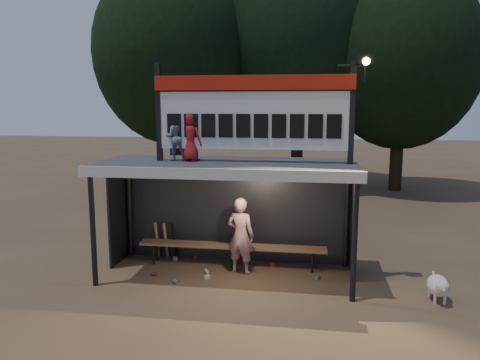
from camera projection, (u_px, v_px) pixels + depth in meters
The scene contains 13 objects.
ground at pixel (227, 275), 9.47m from camera, with size 80.00×80.00×0.00m, color brown.
player at pixel (241, 236), 9.50m from camera, with size 0.57×0.38×1.58m, color silver.
child_a at pixel (176, 137), 9.23m from camera, with size 0.46×0.36×0.94m, color slate.
child_b at pixel (191, 137), 9.14m from camera, with size 0.46×0.30×0.95m, color #A3191D.
dugout_shelter at pixel (229, 184), 9.42m from camera, with size 5.10×2.08×2.32m.
scoreboard_assembly at pixel (255, 110), 8.85m from camera, with size 4.10×0.27×1.99m.
bench at pixel (232, 247), 9.94m from camera, with size 4.00×0.35×0.48m.
tree_left at pixel (174, 53), 18.96m from camera, with size 6.46×6.46×9.27m.
tree_mid at pixel (299, 39), 19.57m from camera, with size 7.22×7.22×10.36m.
tree_right at pixel (401, 59), 18.15m from camera, with size 6.08×6.08×8.72m.
dog at pixel (439, 286), 8.18m from camera, with size 0.36×0.81×0.49m.
bats at pixel (166, 240), 10.43m from camera, with size 0.47×0.33×0.84m.
litter at pixel (213, 270), 9.69m from camera, with size 3.39×1.57×0.08m.
Camera 1 is at (1.63, -8.90, 3.40)m, focal length 35.00 mm.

